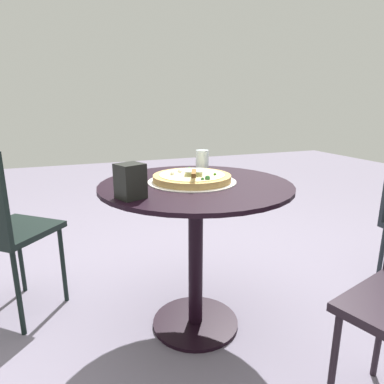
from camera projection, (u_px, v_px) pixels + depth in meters
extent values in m
plane|color=slate|center=(195.00, 323.00, 1.69)|extent=(10.00, 10.00, 0.00)
cylinder|color=black|center=(196.00, 185.00, 1.51)|extent=(0.87, 0.87, 0.02)
cylinder|color=black|center=(196.00, 257.00, 1.60)|extent=(0.07, 0.07, 0.70)
cylinder|color=black|center=(195.00, 322.00, 1.69)|extent=(0.43, 0.43, 0.02)
cylinder|color=silver|center=(192.00, 181.00, 1.53)|extent=(0.40, 0.40, 0.00)
cylinder|color=tan|center=(192.00, 178.00, 1.52)|extent=(0.36, 0.36, 0.03)
cylinder|color=beige|center=(192.00, 175.00, 1.52)|extent=(0.30, 0.30, 0.00)
sphere|color=#2D6A34|center=(208.00, 178.00, 1.42)|extent=(0.02, 0.02, 0.02)
sphere|color=#376B1C|center=(215.00, 174.00, 1.50)|extent=(0.01, 0.01, 0.01)
sphere|color=silver|center=(195.00, 178.00, 1.43)|extent=(0.01, 0.01, 0.01)
sphere|color=#397620|center=(189.00, 168.00, 1.63)|extent=(0.02, 0.02, 0.02)
sphere|color=#2F5F35|center=(203.00, 179.00, 1.41)|extent=(0.01, 0.01, 0.01)
sphere|color=white|center=(172.00, 174.00, 1.51)|extent=(0.02, 0.02, 0.02)
sphere|color=beige|center=(180.00, 171.00, 1.57)|extent=(0.02, 0.02, 0.02)
sphere|color=white|center=(180.00, 172.00, 1.56)|extent=(0.02, 0.02, 0.02)
cube|color=silver|center=(194.00, 170.00, 1.51)|extent=(0.12, 0.11, 0.00)
cube|color=brown|center=(194.00, 173.00, 1.41)|extent=(0.11, 0.06, 0.02)
cylinder|color=white|center=(202.00, 161.00, 1.76)|extent=(0.07, 0.07, 0.11)
cube|color=black|center=(130.00, 181.00, 1.25)|extent=(0.12, 0.12, 0.13)
cylinder|color=#1D242A|center=(380.00, 262.00, 1.89)|extent=(0.02, 0.02, 0.42)
cylinder|color=black|center=(333.00, 368.00, 1.12)|extent=(0.02, 0.02, 0.43)
cylinder|color=black|center=(380.00, 329.00, 1.32)|extent=(0.02, 0.02, 0.43)
cube|color=black|center=(13.00, 231.00, 1.69)|extent=(0.51, 0.51, 0.03)
cylinder|color=black|center=(21.00, 257.00, 1.93)|extent=(0.02, 0.02, 0.44)
cylinder|color=black|center=(63.00, 265.00, 1.84)|extent=(0.02, 0.02, 0.44)
cylinder|color=black|center=(18.00, 293.00, 1.56)|extent=(0.02, 0.02, 0.44)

